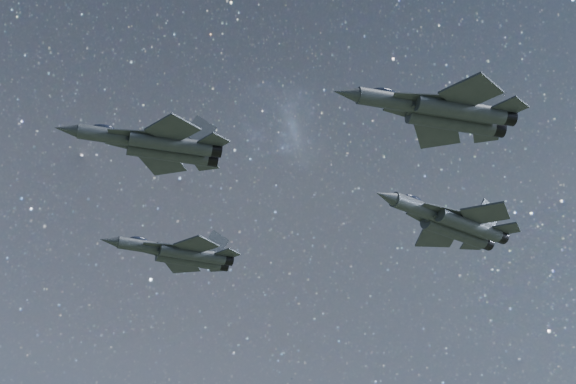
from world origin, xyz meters
TOP-DOWN VIEW (x-y plane):
  - jet_lead at (-12.06, 0.65)m, footprint 18.11×12.34m
  - jet_left at (0.79, 24.40)m, footprint 18.81×13.08m
  - jet_right at (5.22, -24.25)m, footprint 17.40×11.84m
  - jet_slot at (21.47, -6.42)m, footprint 19.81×13.89m

SIDE VIEW (x-z plane):
  - jet_right at x=5.22m, z-range 155.11..159.48m
  - jet_slot at x=21.47m, z-range 155.54..160.53m
  - jet_left at x=0.79m, z-range 159.19..163.92m
  - jet_lead at x=-12.06m, z-range 159.70..164.25m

